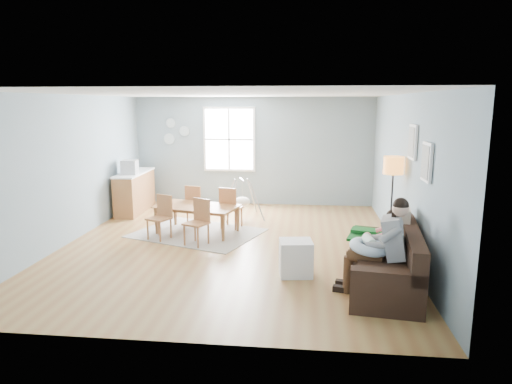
# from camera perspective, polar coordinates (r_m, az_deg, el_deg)

# --- Properties ---
(room) EXTENTS (8.40, 9.40, 3.90)m
(room) POSITION_cam_1_polar(r_m,az_deg,el_deg) (8.02, -3.29, 10.16)
(room) COLOR #9A6536
(window) EXTENTS (1.32, 0.08, 1.62)m
(window) POSITION_cam_1_polar(r_m,az_deg,el_deg) (11.56, -3.37, 6.59)
(window) COLOR white
(window) RESTS_ON room
(pictures) EXTENTS (0.05, 1.34, 0.74)m
(pictures) POSITION_cam_1_polar(r_m,az_deg,el_deg) (7.09, 19.72, 4.80)
(pictures) COLOR white
(pictures) RESTS_ON room
(wall_plates) EXTENTS (0.67, 0.02, 0.66)m
(wall_plates) POSITION_cam_1_polar(r_m,az_deg,el_deg) (11.87, -10.12, 7.42)
(wall_plates) COLOR #A2BCC2
(wall_plates) RESTS_ON room
(sofa) EXTENTS (1.14, 2.17, 0.84)m
(sofa) POSITION_cam_1_polar(r_m,az_deg,el_deg) (6.73, 16.26, -8.88)
(sofa) COLOR black
(sofa) RESTS_ON room
(green_throw) EXTENTS (1.13, 1.04, 0.04)m
(green_throw) POSITION_cam_1_polar(r_m,az_deg,el_deg) (7.32, 15.46, -5.29)
(green_throw) COLOR #166328
(green_throw) RESTS_ON sofa
(beige_pillow) EXTENTS (0.22, 0.53, 0.52)m
(beige_pillow) POSITION_cam_1_polar(r_m,az_deg,el_deg) (7.13, 17.99, -3.87)
(beige_pillow) COLOR beige
(beige_pillow) RESTS_ON sofa
(father) EXTENTS (0.99, 0.58, 1.35)m
(father) POSITION_cam_1_polar(r_m,az_deg,el_deg) (6.31, 15.39, -6.14)
(father) COLOR gray
(father) RESTS_ON sofa
(nursing_pillow) EXTENTS (0.60, 0.59, 0.21)m
(nursing_pillow) POSITION_cam_1_polar(r_m,az_deg,el_deg) (6.33, 13.94, -6.70)
(nursing_pillow) COLOR #C8DDFA
(nursing_pillow) RESTS_ON father
(infant) EXTENTS (0.17, 0.38, 0.14)m
(infant) POSITION_cam_1_polar(r_m,az_deg,el_deg) (6.34, 13.92, -5.84)
(infant) COLOR silver
(infant) RESTS_ON nursing_pillow
(toddler) EXTENTS (0.56, 0.30, 0.85)m
(toddler) POSITION_cam_1_polar(r_m,az_deg,el_deg) (6.79, 15.72, -4.98)
(toddler) COLOR white
(toddler) RESTS_ON sofa
(floor_lamp) EXTENTS (0.33, 0.33, 1.66)m
(floor_lamp) POSITION_cam_1_polar(r_m,az_deg,el_deg) (8.06, 16.77, 2.23)
(floor_lamp) COLOR black
(floor_lamp) RESTS_ON room
(storage_cube) EXTENTS (0.53, 0.49, 0.53)m
(storage_cube) POSITION_cam_1_polar(r_m,az_deg,el_deg) (6.91, 4.92, -8.21)
(storage_cube) COLOR white
(storage_cube) RESTS_ON room
(rug) EXTENTS (2.79, 2.45, 0.01)m
(rug) POSITION_cam_1_polar(r_m,az_deg,el_deg) (9.17, -7.36, -5.11)
(rug) COLOR gray
(rug) RESTS_ON room
(dining_table) EXTENTS (1.75, 1.24, 0.56)m
(dining_table) POSITION_cam_1_polar(r_m,az_deg,el_deg) (9.10, -7.40, -3.46)
(dining_table) COLOR olive
(dining_table) RESTS_ON rug
(chair_sw) EXTENTS (0.50, 0.50, 0.83)m
(chair_sw) POSITION_cam_1_polar(r_m,az_deg,el_deg) (8.84, -11.74, -2.79)
(chair_sw) COLOR #9C6136
(chair_sw) RESTS_ON rug
(chair_se) EXTENTS (0.50, 0.50, 0.84)m
(chair_se) POSITION_cam_1_polar(r_m,az_deg,el_deg) (8.36, -7.19, -3.41)
(chair_se) COLOR #9C6136
(chair_se) RESTS_ON rug
(chair_nw) EXTENTS (0.47, 0.47, 0.85)m
(chair_nw) POSITION_cam_1_polar(r_m,az_deg,el_deg) (9.75, -7.59, -1.32)
(chair_nw) COLOR #9C6136
(chair_nw) RESTS_ON rug
(chair_ne) EXTENTS (0.48, 0.48, 0.87)m
(chair_ne) POSITION_cam_1_polar(r_m,az_deg,el_deg) (9.31, -3.30, -1.71)
(chair_ne) COLOR #9C6136
(chair_ne) RESTS_ON rug
(counter) EXTENTS (0.55, 1.71, 0.95)m
(counter) POSITION_cam_1_polar(r_m,az_deg,el_deg) (11.22, -14.89, 0.07)
(counter) COLOR olive
(counter) RESTS_ON room
(monitor) EXTENTS (0.37, 0.35, 0.32)m
(monitor) POSITION_cam_1_polar(r_m,az_deg,el_deg) (10.81, -15.54, 3.02)
(monitor) COLOR #A4A4A9
(monitor) RESTS_ON counter
(baby_swing) EXTENTS (1.09, 1.10, 0.88)m
(baby_swing) POSITION_cam_1_polar(r_m,az_deg,el_deg) (10.20, -1.74, -1.11)
(baby_swing) COLOR #A4A4A9
(baby_swing) RESTS_ON room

